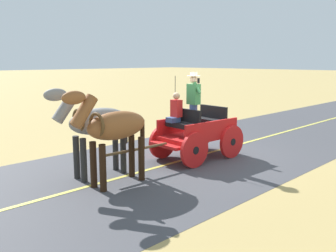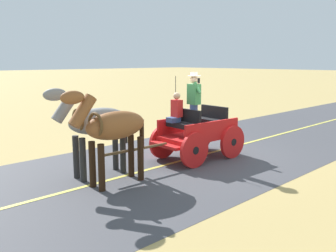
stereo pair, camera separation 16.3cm
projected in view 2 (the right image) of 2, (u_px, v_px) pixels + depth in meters
The scene contains 6 objects.
ground_plane at pixel (201, 155), 10.97m from camera, with size 200.00×200.00×0.00m, color tan.
road_surface at pixel (201, 155), 10.97m from camera, with size 6.03×160.00×0.01m, color #424247.
road_centre_stripe at pixel (201, 155), 10.97m from camera, with size 0.12×160.00×0.00m, color #DBCC4C.
horse_drawn_carriage at pixel (196, 131), 10.50m from camera, with size 1.55×4.52×2.50m.
horse_near_side at pixel (112, 128), 8.19m from camera, with size 0.56×2.13×2.21m.
horse_off_side at pixel (95, 123), 8.78m from camera, with size 0.69×2.14×2.21m.
Camera 2 is at (-7.00, 8.08, 2.81)m, focal length 39.10 mm.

